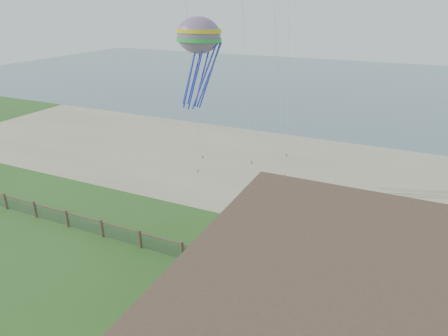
# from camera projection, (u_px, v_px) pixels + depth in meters

# --- Properties ---
(ground) EXTENTS (160.00, 160.00, 0.00)m
(ground) POSITION_uv_depth(u_px,v_px,m) (117.00, 329.00, 18.70)
(ground) COLOR #305F20
(ground) RESTS_ON ground
(sand_beach) EXTENTS (72.00, 20.00, 0.02)m
(sand_beach) POSITION_uv_depth(u_px,v_px,m) (270.00, 167.00, 37.10)
(sand_beach) COLOR tan
(sand_beach) RESTS_ON ground
(ocean) EXTENTS (160.00, 68.00, 0.02)m
(ocean) POSITION_uv_depth(u_px,v_px,m) (347.00, 85.00, 73.92)
(ocean) COLOR slate
(ocean) RESTS_ON ground
(chainlink_fence) EXTENTS (36.20, 0.20, 1.25)m
(chainlink_fence) POSITION_uv_depth(u_px,v_px,m) (182.00, 252.00, 23.50)
(chainlink_fence) COLOR #4A392A
(chainlink_fence) RESTS_ON ground
(octopus_kite) EXTENTS (3.47, 2.49, 7.03)m
(octopus_kite) POSITION_uv_depth(u_px,v_px,m) (199.00, 62.00, 28.64)
(octopus_kite) COLOR orange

